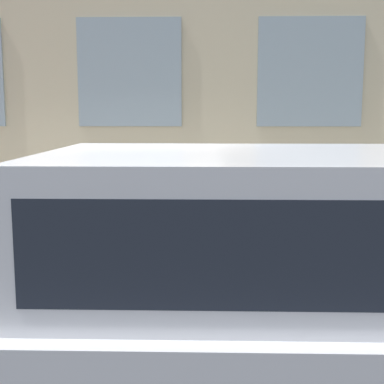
% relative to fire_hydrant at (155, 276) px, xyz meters
% --- Properties ---
extents(ground_plane, '(80.00, 80.00, 0.00)m').
position_rel_fire_hydrant_xyz_m(ground_plane, '(-0.49, 0.57, -0.52)').
color(ground_plane, '#2D2D30').
extents(sidewalk, '(2.90, 60.00, 0.17)m').
position_rel_fire_hydrant_xyz_m(sidewalk, '(0.96, 0.57, -0.44)').
color(sidewalk, '#B2ADA3').
rests_on(sidewalk, ground_plane).
extents(building_facade, '(0.33, 40.00, 7.16)m').
position_rel_fire_hydrant_xyz_m(building_facade, '(2.56, 0.57, 3.06)').
color(building_facade, '#C6B793').
rests_on(building_facade, ground_plane).
extents(fire_hydrant, '(0.31, 0.43, 0.69)m').
position_rel_fire_hydrant_xyz_m(fire_hydrant, '(0.00, 0.00, 0.00)').
color(fire_hydrant, gray).
rests_on(fire_hydrant, sidewalk).
extents(person, '(0.35, 0.23, 1.43)m').
position_rel_fire_hydrant_xyz_m(person, '(0.13, -0.76, 0.51)').
color(person, '#998466').
rests_on(person, sidewalk).
extents(parked_truck_silver_near, '(2.09, 4.48, 1.94)m').
position_rel_fire_hydrant_xyz_m(parked_truck_silver_near, '(-2.00, -0.86, 0.58)').
color(parked_truck_silver_near, black).
rests_on(parked_truck_silver_near, ground_plane).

